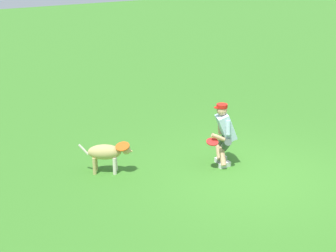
{
  "coord_description": "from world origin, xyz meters",
  "views": [
    {
      "loc": [
        6.07,
        6.18,
        4.2
      ],
      "look_at": [
        1.14,
        -1.29,
        0.9
      ],
      "focal_mm": 52.24,
      "sensor_mm": 36.0,
      "label": 1
    }
  ],
  "objects_px": {
    "frisbee_flying": "(123,146)",
    "frisbee_held": "(212,142)",
    "person": "(224,132)",
    "dog": "(107,153)"
  },
  "relations": [
    {
      "from": "person",
      "to": "dog",
      "type": "relative_size",
      "value": 1.4
    },
    {
      "from": "frisbee_held",
      "to": "frisbee_flying",
      "type": "bearing_deg",
      "value": -28.7
    },
    {
      "from": "frisbee_flying",
      "to": "frisbee_held",
      "type": "relative_size",
      "value": 1.16
    },
    {
      "from": "frisbee_flying",
      "to": "frisbee_held",
      "type": "height_order",
      "value": "frisbee_held"
    },
    {
      "from": "person",
      "to": "dog",
      "type": "bearing_deg",
      "value": -0.84
    },
    {
      "from": "frisbee_flying",
      "to": "dog",
      "type": "bearing_deg",
      "value": -42.83
    },
    {
      "from": "frisbee_held",
      "to": "dog",
      "type": "bearing_deg",
      "value": -30.86
    },
    {
      "from": "person",
      "to": "dog",
      "type": "xyz_separation_m",
      "value": [
        2.14,
        -0.96,
        -0.28
      ]
    },
    {
      "from": "frisbee_flying",
      "to": "frisbee_held",
      "type": "distance_m",
      "value": 1.75
    },
    {
      "from": "dog",
      "to": "frisbee_flying",
      "type": "distance_m",
      "value": 0.36
    }
  ]
}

